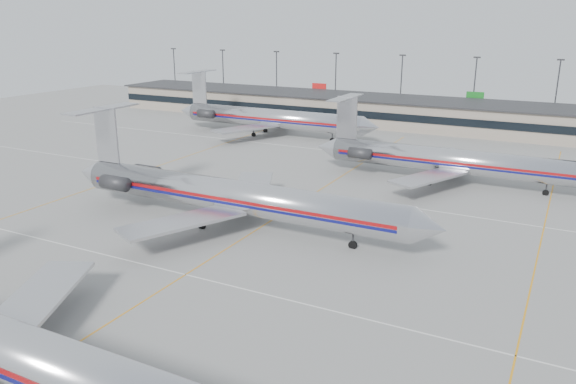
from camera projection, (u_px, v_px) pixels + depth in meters
The scene contains 8 objects.
ground at pixel (111, 322), 45.82m from camera, with size 260.00×260.00×0.00m, color gray.
apron_markings at pixel (186, 275), 54.31m from camera, with size 160.00×0.15×0.02m, color silver.
terminal at pixel (421, 113), 128.13m from camera, with size 162.00×17.00×6.25m.
light_mast_row at pixel (437, 83), 138.45m from camera, with size 163.60×0.40×15.28m.
jet_second_row at pixel (228, 195), 66.45m from camera, with size 49.63×29.22×12.99m.
jet_third_row at pixel (448, 160), 83.91m from camera, with size 44.35×27.28×12.13m.
jet_back_row at pixel (268, 118), 118.69m from camera, with size 47.42×29.17×12.97m.
ramp_worker_near at pixel (52, 374), 37.79m from camera, with size 0.59×0.39×1.63m, color #8FCD13.
Camera 1 is at (31.51, -29.50, 23.64)m, focal length 35.00 mm.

